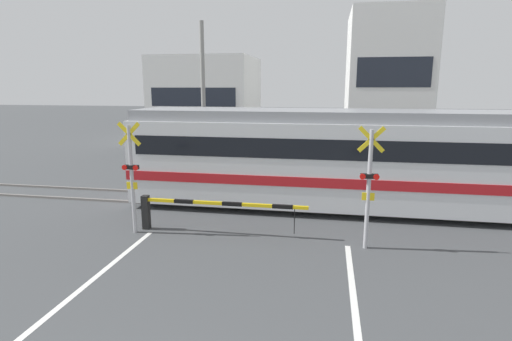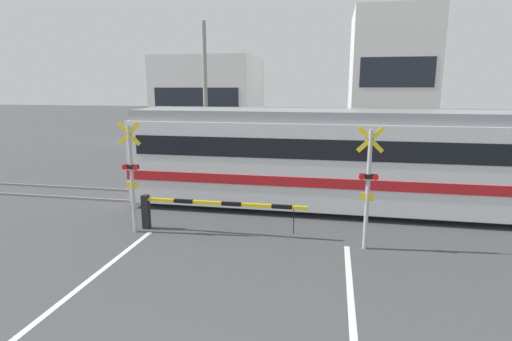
# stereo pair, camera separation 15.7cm
# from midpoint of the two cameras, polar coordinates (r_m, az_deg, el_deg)

# --- Properties ---
(rail_track_near) EXTENTS (50.00, 0.10, 0.08)m
(rail_track_near) POSITION_cam_midpoint_polar(r_m,az_deg,el_deg) (13.93, 1.08, -5.48)
(rail_track_near) COLOR gray
(rail_track_near) RESTS_ON ground_plane
(rail_track_far) EXTENTS (50.00, 0.10, 0.08)m
(rail_track_far) POSITION_cam_midpoint_polar(r_m,az_deg,el_deg) (15.29, 2.01, -3.90)
(rail_track_far) COLOR gray
(rail_track_far) RESTS_ON ground_plane
(commuter_train) EXTENTS (19.94, 2.90, 3.42)m
(commuter_train) POSITION_cam_midpoint_polar(r_m,az_deg,el_deg) (14.36, 23.25, 1.41)
(commuter_train) COLOR silver
(commuter_train) RESTS_ON ground_plane
(crossing_barrier_near) EXTENTS (4.93, 0.20, 1.03)m
(crossing_barrier_near) POSITION_cam_midpoint_polar(r_m,az_deg,el_deg) (11.84, -8.73, -5.20)
(crossing_barrier_near) COLOR black
(crossing_barrier_near) RESTS_ON ground_plane
(crossing_barrier_far) EXTENTS (4.93, 0.20, 1.03)m
(crossing_barrier_far) POSITION_cam_midpoint_polar(r_m,az_deg,el_deg) (17.41, 8.58, 0.33)
(crossing_barrier_far) COLOR black
(crossing_barrier_far) RESTS_ON ground_plane
(crossing_signal_left) EXTENTS (0.68, 0.15, 3.24)m
(crossing_signal_left) POSITION_cam_midpoint_polar(r_m,az_deg,el_deg) (11.95, -17.01, -0.28)
(crossing_signal_left) COLOR #B2B2B7
(crossing_signal_left) RESTS_ON ground_plane
(crossing_signal_right) EXTENTS (0.68, 0.15, 3.24)m
(crossing_signal_right) POSITION_cam_midpoint_polar(r_m,az_deg,el_deg) (10.63, 16.13, -1.71)
(crossing_signal_right) COLOR #B2B2B7
(crossing_signal_right) RESTS_ON ground_plane
(pedestrian) EXTENTS (0.38, 0.22, 1.71)m
(pedestrian) POSITION_cam_midpoint_polar(r_m,az_deg,el_deg) (19.87, 0.54, 2.59)
(pedestrian) COLOR #33384C
(pedestrian) RESTS_ON ground_plane
(building_left_of_street) EXTENTS (7.19, 6.82, 6.36)m
(building_left_of_street) POSITION_cam_midpoint_polar(r_m,az_deg,el_deg) (31.43, -6.35, 9.97)
(building_left_of_street) COLOR white
(building_left_of_street) RESTS_ON ground_plane
(building_right_of_street) EXTENTS (5.35, 6.82, 9.22)m
(building_right_of_street) POSITION_cam_midpoint_polar(r_m,az_deg,el_deg) (30.25, 18.66, 12.08)
(building_right_of_street) COLOR white
(building_right_of_street) RESTS_ON ground_plane
(utility_pole_streetside) EXTENTS (0.22, 0.22, 7.33)m
(utility_pole_streetside) POSITION_cam_midpoint_polar(r_m,az_deg,el_deg) (20.55, -7.02, 10.32)
(utility_pole_streetside) COLOR gray
(utility_pole_streetside) RESTS_ON ground_plane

